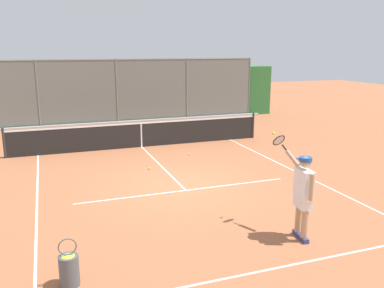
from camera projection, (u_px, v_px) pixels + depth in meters
ground_plane at (181, 186)px, 11.37m from camera, size 60.00×60.00×0.00m
court_line_markings at (189, 193)px, 10.76m from camera, size 7.61×9.59×0.01m
fence_backdrop at (115, 96)px, 20.90m from camera, size 17.78×1.37×3.22m
tennis_net at (141, 134)px, 15.69m from camera, size 9.78×0.09×1.07m
tennis_player at (303, 191)px, 8.01m from camera, size 0.36×1.43×2.00m
tennis_ball_near_net at (189, 154)px, 14.61m from camera, size 0.07×0.07×0.07m
tennis_ball_near_baseline at (149, 168)px, 12.88m from camera, size 0.07×0.07×0.07m
ball_basket at (69, 269)px, 6.54m from camera, size 0.32×0.32×0.83m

